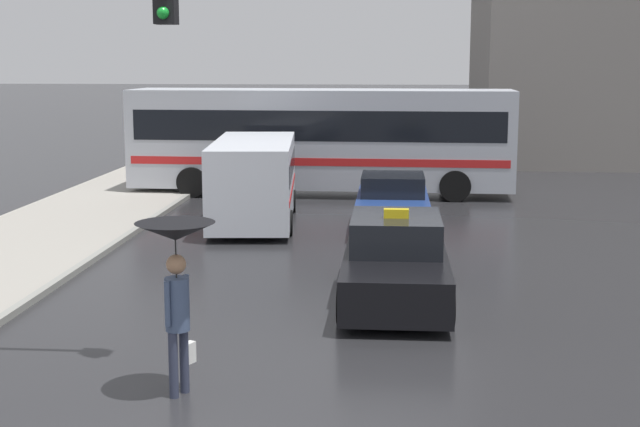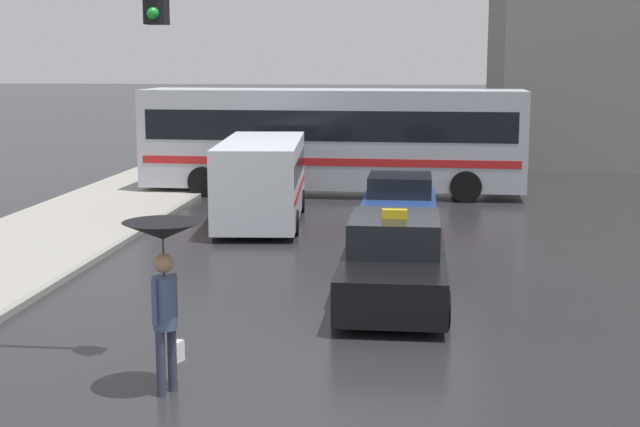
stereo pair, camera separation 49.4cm
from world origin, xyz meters
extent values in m
cube|color=black|center=(2.04, 7.05, 0.53)|extent=(1.80, 4.57, 0.74)
cube|color=black|center=(2.04, 7.28, 1.21)|extent=(1.58, 2.06, 0.61)
cylinder|color=black|center=(2.89, 5.63, 0.30)|extent=(0.20, 0.60, 0.60)
cylinder|color=black|center=(1.18, 5.63, 0.30)|extent=(0.20, 0.60, 0.60)
cylinder|color=black|center=(2.89, 8.47, 0.30)|extent=(0.20, 0.60, 0.60)
cylinder|color=black|center=(1.18, 8.47, 0.30)|extent=(0.20, 0.60, 0.60)
cube|color=yellow|center=(2.04, 7.05, 1.59)|extent=(0.44, 0.16, 0.16)
cube|color=navy|center=(1.98, 13.96, 0.51)|extent=(1.80, 4.01, 0.69)
cube|color=black|center=(1.98, 14.16, 1.12)|extent=(1.58, 1.80, 0.52)
cylinder|color=black|center=(2.84, 12.72, 0.30)|extent=(0.20, 0.60, 0.60)
cylinder|color=black|center=(1.13, 12.72, 0.30)|extent=(0.20, 0.60, 0.60)
cylinder|color=black|center=(2.84, 15.21, 0.30)|extent=(0.20, 0.60, 0.60)
cylinder|color=black|center=(1.13, 15.21, 0.30)|extent=(0.20, 0.60, 0.60)
cube|color=silver|center=(-1.66, 14.56, 1.18)|extent=(2.49, 5.88, 2.02)
cube|color=black|center=(-1.66, 14.56, 1.53)|extent=(2.47, 5.42, 0.52)
cube|color=red|center=(-1.66, 14.56, 0.92)|extent=(2.49, 5.65, 0.14)
cylinder|color=black|center=(-0.56, 12.93, 0.32)|extent=(0.25, 0.64, 0.63)
cylinder|color=black|center=(-2.45, 12.76, 0.32)|extent=(0.25, 0.64, 0.63)
cylinder|color=black|center=(-0.86, 16.35, 0.32)|extent=(0.25, 0.64, 0.63)
cylinder|color=black|center=(-2.75, 16.19, 0.32)|extent=(0.25, 0.64, 0.63)
cube|color=#B2B7C1|center=(-0.32, 19.89, 1.80)|extent=(12.15, 2.83, 3.07)
cube|color=black|center=(-0.32, 19.89, 2.27)|extent=(11.55, 2.83, 0.93)
cube|color=red|center=(-0.32, 19.89, 1.17)|extent=(11.79, 2.84, 0.24)
cylinder|color=black|center=(3.94, 20.97, 0.48)|extent=(0.97, 0.31, 0.96)
cylinder|color=black|center=(3.88, 18.57, 0.48)|extent=(0.97, 0.31, 0.96)
cylinder|color=black|center=(-4.21, 21.20, 0.48)|extent=(0.97, 0.31, 0.96)
cylinder|color=black|center=(-4.28, 18.80, 0.48)|extent=(0.97, 0.31, 0.96)
cylinder|color=#2D3347|center=(-0.78, 2.20, 0.43)|extent=(0.16, 0.16, 0.86)
cylinder|color=#2D3347|center=(-0.69, 2.39, 0.43)|extent=(0.16, 0.16, 0.86)
cylinder|color=#3D4C6B|center=(-0.74, 2.30, 1.21)|extent=(0.41, 0.41, 0.68)
sphere|color=#997051|center=(-0.74, 2.30, 1.72)|extent=(0.25, 0.25, 0.25)
cylinder|color=#3D4C6B|center=(-0.82, 2.12, 1.26)|extent=(0.09, 0.09, 0.58)
cylinder|color=#3D4C6B|center=(-0.65, 2.47, 1.26)|extent=(0.09, 0.09, 0.58)
cone|color=black|center=(-0.74, 2.30, 2.14)|extent=(1.01, 1.01, 0.23)
cylinder|color=black|center=(-0.74, 2.30, 1.80)|extent=(0.02, 0.02, 0.70)
cube|color=white|center=(-0.67, 2.57, 0.48)|extent=(0.17, 0.21, 0.28)
sphere|color=green|center=(-1.03, 3.13, 4.85)|extent=(0.16, 0.16, 0.16)
camera|label=1|loc=(1.94, -8.42, 4.25)|focal=50.00mm
camera|label=2|loc=(2.44, -8.38, 4.25)|focal=50.00mm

